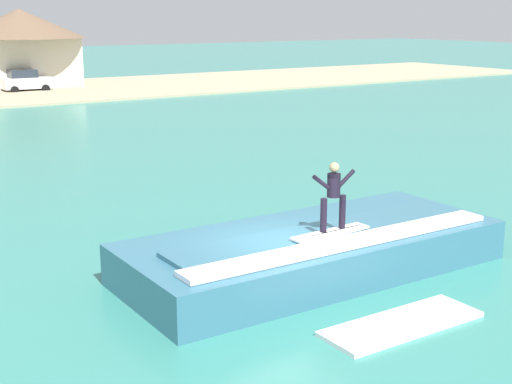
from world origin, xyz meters
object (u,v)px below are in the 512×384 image
at_px(house_gabled_white, 21,40).
at_px(surfboard, 331,233).
at_px(wave_crest, 314,251).
at_px(surfer, 334,192).
at_px(car_far_shore, 26,81).

bearing_deg(house_gabled_white, surfboard, -98.02).
relative_size(wave_crest, surfer, 5.78).
relative_size(wave_crest, surfboard, 4.36).
xyz_separation_m(wave_crest, surfer, (0.10, -0.58, 1.60)).
height_order(surfer, car_far_shore, surfer).
bearing_deg(wave_crest, house_gabled_white, 81.90).
height_order(wave_crest, surfboard, surfboard).
height_order(surfer, house_gabled_white, house_gabled_white).
relative_size(surfboard, car_far_shore, 0.57).
relative_size(wave_crest, car_far_shore, 2.48).
xyz_separation_m(surfboard, car_far_shore, (6.38, 47.56, -0.23)).
bearing_deg(surfboard, house_gabled_white, 81.98).
bearing_deg(surfboard, surfer, 31.87).
bearing_deg(car_far_shore, house_gabled_white, 76.96).
bearing_deg(car_far_shore, surfer, -97.51).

